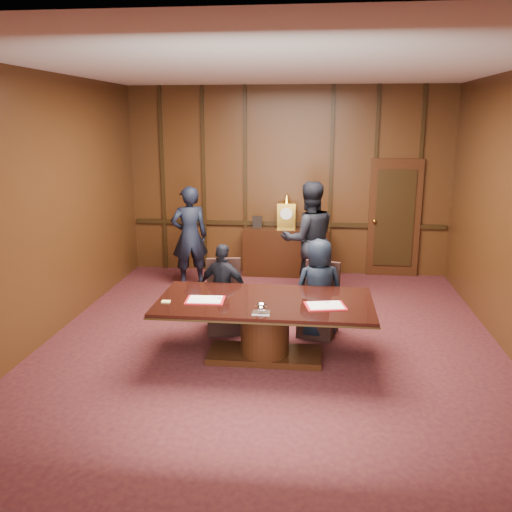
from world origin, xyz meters
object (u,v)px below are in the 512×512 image
(signatory_left, at_px, (224,289))
(signatory_right, at_px, (319,288))
(witness_right, at_px, (309,240))
(conference_table, at_px, (265,319))
(witness_left, at_px, (190,236))
(sideboard, at_px, (286,250))

(signatory_left, relative_size, signatory_right, 0.92)
(signatory_left, xyz_separation_m, witness_right, (1.13, 1.76, 0.33))
(conference_table, distance_m, signatory_right, 1.04)
(witness_left, distance_m, witness_right, 2.13)
(sideboard, bearing_deg, conference_table, -90.60)
(sideboard, relative_size, signatory_right, 1.18)
(witness_left, relative_size, witness_right, 0.92)
(sideboard, xyz_separation_m, conference_table, (-0.04, -3.76, 0.02))
(signatory_right, bearing_deg, witness_right, -98.63)
(conference_table, bearing_deg, signatory_right, 50.91)
(conference_table, height_order, signatory_right, signatory_right)
(conference_table, xyz_separation_m, witness_left, (-1.62, 2.94, 0.38))
(conference_table, distance_m, witness_right, 2.65)
(conference_table, bearing_deg, witness_left, 118.88)
(sideboard, bearing_deg, witness_right, -69.86)
(sideboard, xyz_separation_m, signatory_right, (0.61, -2.96, 0.19))
(conference_table, relative_size, signatory_left, 2.09)
(signatory_right, xyz_separation_m, witness_left, (-2.27, 2.14, 0.21))
(signatory_left, bearing_deg, signatory_right, -164.83)
(witness_left, bearing_deg, conference_table, 95.67)
(sideboard, height_order, witness_right, witness_right)
(signatory_right, xyz_separation_m, witness_right, (-0.17, 1.76, 0.28))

